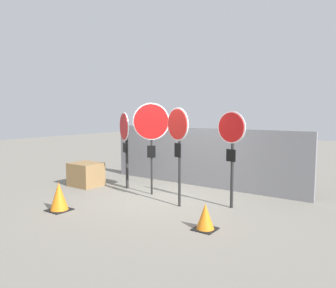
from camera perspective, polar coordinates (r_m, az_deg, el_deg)
The scene contains 9 objects.
ground_plane at distance 8.21m, azimuth -0.64°, elevation -9.55°, with size 40.00×40.00×0.00m, color gray.
fence_back at distance 9.52m, azimuth 5.72°, elevation -2.26°, with size 6.20×0.12×1.69m.
stop_sign_0 at distance 9.14m, azimuth -7.52°, elevation 1.43°, with size 0.69×0.42×2.13m.
stop_sign_1 at distance 8.35m, azimuth -2.94°, elevation 3.07°, with size 0.81×0.52×2.38m.
stop_sign_2 at distance 7.30m, azimuth 1.75°, elevation 1.77°, with size 0.71×0.27×2.25m.
stop_sign_3 at distance 7.32m, azimuth 11.00°, elevation 0.83°, with size 0.70×0.18×2.17m.
traffic_cone_0 at distance 6.16m, azimuth 6.50°, elevation -12.49°, with size 0.40×0.40×0.49m.
traffic_cone_1 at distance 7.61m, azimuth -18.46°, elevation -8.68°, with size 0.47×0.47×0.63m.
storage_crate at distance 9.85m, azimuth -14.12°, elevation -5.15°, with size 0.86×0.73×0.67m.
Camera 1 is at (4.67, -6.40, 2.16)m, focal length 35.00 mm.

